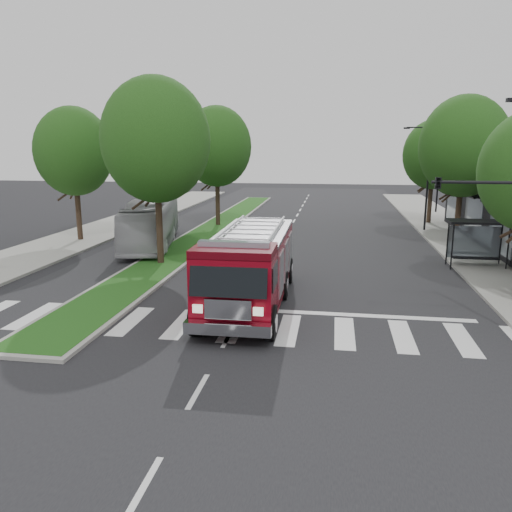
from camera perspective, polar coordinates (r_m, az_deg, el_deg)
The scene contains 13 objects.
ground at distance 21.33m, azimuth -0.90°, elevation -5.31°, with size 140.00×140.00×0.00m, color black.
sidewalk_right at distance 32.00m, azimuth 25.09°, elevation -0.35°, with size 5.00×80.00×0.15m, color gray.
sidewalk_left at distance 35.58m, azimuth -21.62°, elevation 1.13°, with size 5.00×80.00×0.15m, color gray.
median at distance 39.71m, azimuth -5.02°, elevation 3.06°, with size 3.00×50.00×0.15m.
bus_shelter at distance 29.54m, azimuth 23.98°, elevation 2.66°, with size 3.20×1.60×2.61m.
tree_right_mid at distance 34.95m, azimuth 22.66°, elevation 11.47°, with size 5.60×5.60×9.72m.
tree_right_far at distance 44.75m, azimuth 19.61°, elevation 10.86°, with size 5.00×5.00×8.73m.
tree_median_near at distance 27.70m, azimuth -11.38°, elevation 12.83°, with size 5.80×5.80×10.16m.
tree_median_far at distance 41.13m, azimuth -4.51°, elevation 12.36°, with size 5.60×5.60×9.72m.
tree_left_mid at distance 36.49m, azimuth -20.10°, elevation 11.15°, with size 5.20×5.20×9.16m.
streetlight_right_far at distance 40.66m, azimuth 18.87°, elevation 8.91°, with size 2.11×0.20×8.00m.
fire_engine at distance 20.62m, azimuth -0.71°, elevation -1.31°, with size 3.05×9.67×3.34m.
city_bus at distance 33.92m, azimuth -11.89°, elevation 3.77°, with size 2.61×11.16×3.11m, color #A9A9AD.
Camera 1 is at (3.48, -20.02, 6.49)m, focal length 35.00 mm.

